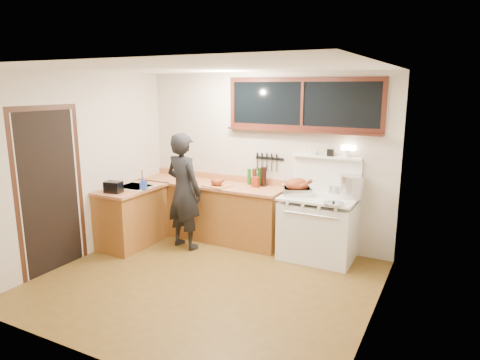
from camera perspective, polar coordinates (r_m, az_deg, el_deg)
The scene contains 20 objects.
ground_plane at distance 5.51m, azimuth -4.65°, elevation -13.53°, with size 4.00×3.50×0.02m, color #573D17.
room_shell at distance 5.02m, azimuth -4.98°, elevation 3.79°, with size 4.10×3.60×2.65m.
counter_back at distance 6.89m, azimuth -4.00°, elevation -4.00°, with size 2.44×0.64×1.00m.
counter_left at distance 6.78m, azimuth -14.21°, elevation -4.67°, with size 0.64×1.09×0.90m.
sink_unit at distance 6.72m, azimuth -13.83°, elevation -1.31°, with size 0.50×0.45×0.37m.
vintage_stove at distance 6.15m, azimuth 10.39°, elevation -6.09°, with size 1.02×0.74×1.60m.
back_window at distance 6.26m, azimuth 8.25°, elevation 9.23°, with size 2.32×0.13×0.77m.
left_doorway at distance 6.04m, azimuth -23.98°, elevation -1.21°, with size 0.02×1.04×2.17m.
knife_strip at distance 6.55m, azimuth 3.80°, elevation 2.82°, with size 0.46×0.03×0.28m.
man at distance 6.40m, azimuth -7.51°, elevation -1.48°, with size 0.71×0.53×1.75m.
soap_bottle at distance 6.45m, azimuth -12.76°, elevation -0.45°, with size 0.11×0.11×0.19m.
toaster at distance 6.39m, azimuth -16.52°, elevation -0.91°, with size 0.26×0.20×0.16m.
cutting_board at distance 6.50m, azimuth -3.10°, elevation -0.45°, with size 0.42×0.34×0.13m.
roast_turkey at distance 6.06m, azimuth 7.65°, elevation -1.03°, with size 0.50×0.45×0.24m.
stockpot at distance 6.05m, azimuth 14.73°, elevation -0.86°, with size 0.36×0.36×0.31m.
saucepan at distance 6.25m, azimuth 12.41°, elevation -1.21°, with size 0.19×0.28×0.11m.
pot_lid at distance 5.67m, azimuth 12.36°, elevation -3.08°, with size 0.32×0.32×0.04m.
coffee_tin at distance 6.47m, azimuth 2.09°, elevation -0.28°, with size 0.11×0.09×0.16m.
pitcher at distance 6.62m, azimuth 1.93°, elevation 0.13°, with size 0.13×0.13×0.18m.
bottle_cluster at distance 6.56m, azimuth 2.38°, elevation 0.43°, with size 0.32×0.07×0.30m.
Camera 1 is at (2.65, -4.19, 2.40)m, focal length 32.00 mm.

